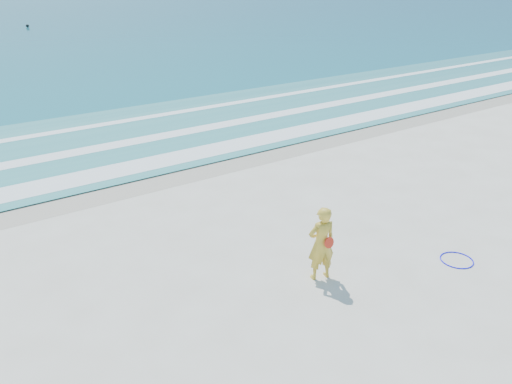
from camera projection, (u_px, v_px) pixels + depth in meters
ground at (341, 293)px, 11.53m from camera, size 400.00×400.00×0.00m
wet_sand at (170, 174)px, 18.29m from camera, size 400.00×2.40×0.00m
shallow at (120, 138)px, 22.03m from camera, size 400.00×10.00×0.01m
foam_near at (155, 162)px, 19.25m from camera, size 400.00×1.40×0.01m
foam_mid at (127, 143)px, 21.43m from camera, size 400.00×0.90×0.01m
foam_far at (102, 125)px, 23.91m from camera, size 400.00×0.60×0.01m
hoop at (457, 260)px, 12.81m from camera, size 0.87×0.87×0.03m
buoy at (27, 26)px, 64.44m from camera, size 0.41×0.41×0.41m
woman at (321, 243)px, 11.74m from camera, size 0.77×0.60×1.89m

